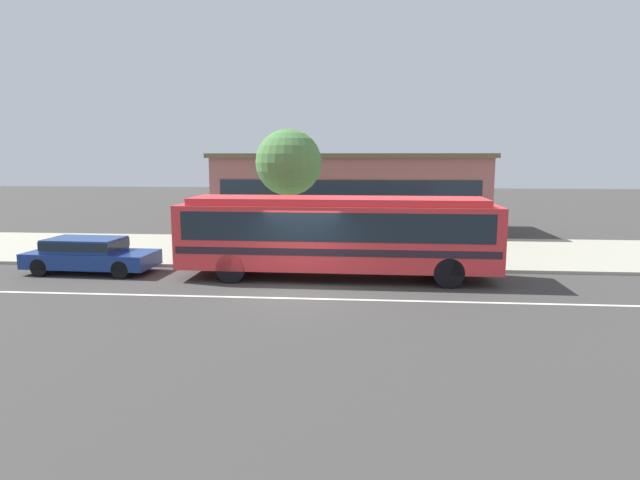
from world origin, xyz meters
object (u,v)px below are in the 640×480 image
Objects in this scene: bus_stop_sign at (423,223)px; street_tree_near_stop at (289,163)px; sedan_behind_bus at (89,253)px; pedestrian_walking_along_curb at (416,239)px; pedestrian_waiting_near_sign at (452,233)px; transit_bus at (337,232)px.

street_tree_near_stop is (-5.45, 2.49, 2.21)m from bus_stop_sign.
sedan_behind_bus is 2.72× the size of pedestrian_walking_along_curb.
street_tree_near_stop is at bearing 172.62° from pedestrian_waiting_near_sign.
pedestrian_walking_along_curb is at bearing -138.37° from pedestrian_waiting_near_sign.
pedestrian_waiting_near_sign is 2.10m from pedestrian_walking_along_curb.
pedestrian_waiting_near_sign reaches higher than pedestrian_walking_along_curb.
pedestrian_walking_along_curb is (2.91, 2.04, -0.52)m from transit_bus.
sedan_behind_bus is at bearing 179.04° from transit_bus.
transit_bus reaches higher than pedestrian_waiting_near_sign.
bus_stop_sign is at bearing 7.71° from sedan_behind_bus.
pedestrian_walking_along_curb is 0.68× the size of bus_stop_sign.
pedestrian_walking_along_curb is at bearing 8.86° from sedan_behind_bus.
pedestrian_walking_along_curb is 0.69m from bus_stop_sign.
pedestrian_waiting_near_sign is at bearing 37.46° from transit_bus.
transit_bus is 5.66m from pedestrian_waiting_near_sign.
bus_stop_sign is 6.39m from street_tree_near_stop.
transit_bus is 9.21m from sedan_behind_bus.
sedan_behind_bus is (-9.16, 0.15, -0.93)m from transit_bus.
bus_stop_sign reaches higher than sedan_behind_bus.
street_tree_near_stop is at bearing 31.25° from sedan_behind_bus.
pedestrian_walking_along_curb is at bearing -23.51° from street_tree_near_stop.
transit_bus is 4.30× the size of bus_stop_sign.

